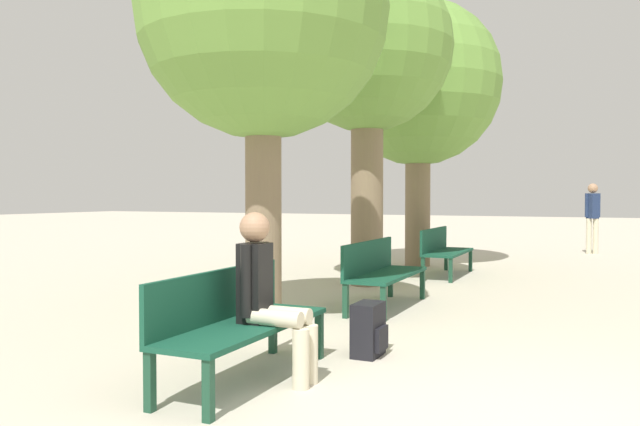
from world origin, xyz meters
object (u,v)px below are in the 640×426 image
(bench_row_1, at_px, (380,269))
(bench_row_0, at_px, (235,317))
(tree_row_0, at_px, (263,16))
(backpack, at_px, (369,330))
(pedestrian_near, at_px, (592,214))
(person_seated, at_px, (268,292))
(bench_row_2, at_px, (443,248))
(tree_row_1, at_px, (367,52))
(tree_row_2, at_px, (418,85))

(bench_row_1, bearing_deg, bench_row_0, -90.00)
(tree_row_0, height_order, backpack, tree_row_0)
(bench_row_0, bearing_deg, pedestrian_near, 79.32)
(person_seated, bearing_deg, bench_row_2, 92.05)
(tree_row_1, relative_size, tree_row_2, 0.96)
(tree_row_1, relative_size, pedestrian_near, 2.98)
(bench_row_1, height_order, tree_row_0, tree_row_0)
(tree_row_0, xyz_separation_m, pedestrian_near, (3.13, 10.38, -2.35))
(tree_row_1, relative_size, backpack, 10.83)
(bench_row_2, relative_size, tree_row_2, 0.33)
(bench_row_0, bearing_deg, tree_row_2, 95.81)
(bench_row_0, height_order, person_seated, person_seated)
(tree_row_2, distance_m, person_seated, 8.56)
(tree_row_0, bearing_deg, tree_row_2, 90.00)
(tree_row_1, distance_m, backpack, 5.50)
(tree_row_0, distance_m, person_seated, 3.37)
(bench_row_2, relative_size, backpack, 3.74)
(tree_row_0, bearing_deg, pedestrian_near, 73.21)
(bench_row_1, bearing_deg, tree_row_0, -118.90)
(bench_row_1, relative_size, tree_row_2, 0.33)
(bench_row_0, relative_size, person_seated, 1.37)
(bench_row_2, height_order, backpack, bench_row_2)
(bench_row_0, bearing_deg, backpack, 57.63)
(tree_row_0, bearing_deg, bench_row_1, 61.10)
(backpack, bearing_deg, bench_row_2, 96.87)
(bench_row_0, bearing_deg, tree_row_0, 113.56)
(bench_row_1, height_order, tree_row_1, tree_row_1)
(bench_row_1, distance_m, pedestrian_near, 9.20)
(bench_row_1, height_order, backpack, bench_row_1)
(bench_row_2, distance_m, tree_row_2, 3.47)
(person_seated, bearing_deg, pedestrian_near, 80.33)
(bench_row_2, distance_m, person_seated, 6.66)
(bench_row_0, xyz_separation_m, bench_row_2, (0.00, 6.73, 0.00))
(bench_row_0, height_order, bench_row_2, same)
(bench_row_0, xyz_separation_m, tree_row_2, (-0.82, 8.06, 3.09))
(bench_row_1, height_order, bench_row_2, same)
(bench_row_0, distance_m, backpack, 1.30)
(bench_row_2, xyz_separation_m, tree_row_0, (-0.82, -4.85, 2.84))
(bench_row_0, xyz_separation_m, pedestrian_near, (2.31, 12.26, 0.49))
(bench_row_1, xyz_separation_m, person_seated, (0.24, -3.29, 0.19))
(backpack, height_order, pedestrian_near, pedestrian_near)
(tree_row_0, height_order, person_seated, tree_row_0)
(bench_row_1, xyz_separation_m, bench_row_2, (0.00, 3.37, 0.00))
(bench_row_1, distance_m, bench_row_2, 3.37)
(bench_row_0, relative_size, tree_row_1, 0.35)
(bench_row_0, xyz_separation_m, person_seated, (0.24, 0.08, 0.19))
(bench_row_0, relative_size, pedestrian_near, 1.03)
(bench_row_1, relative_size, person_seated, 1.37)
(bench_row_2, relative_size, tree_row_0, 0.37)
(person_seated, bearing_deg, tree_row_0, 120.45)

